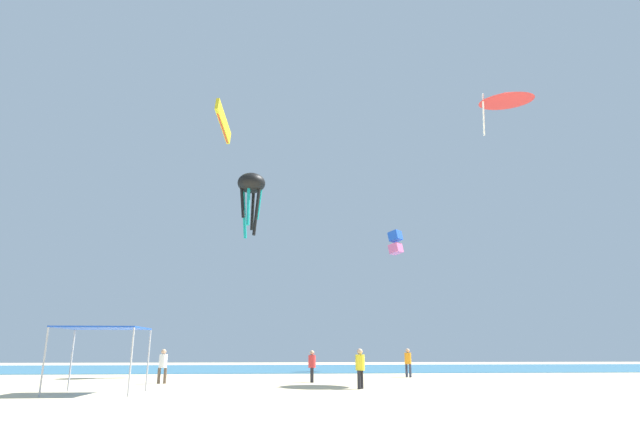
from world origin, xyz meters
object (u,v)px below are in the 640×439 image
(person_central, at_px, (360,365))
(kite_octopus_black, at_px, (251,186))
(canopy_tent, at_px, (103,331))
(person_leftmost, at_px, (312,364))
(kite_parafoil_yellow, at_px, (223,122))
(kite_delta_red, at_px, (506,97))
(person_near_tent, at_px, (163,363))
(person_rightmost, at_px, (408,360))
(kite_box_blue, at_px, (396,242))

(person_central, xyz_separation_m, kite_octopus_black, (-6.11, 12.37, 12.66))
(canopy_tent, distance_m, person_leftmost, 11.44)
(kite_parafoil_yellow, relative_size, kite_delta_red, 0.98)
(person_leftmost, xyz_separation_m, kite_parafoil_yellow, (-7.02, 11.08, 19.64))
(person_near_tent, xyz_separation_m, person_leftmost, (8.01, 0.33, -0.04))
(person_near_tent, height_order, person_central, person_central)
(kite_parafoil_yellow, bearing_deg, person_near_tent, -175.27)
(kite_delta_red, bearing_deg, person_rightmost, 157.57)
(person_central, height_order, kite_box_blue, kite_box_blue)
(canopy_tent, xyz_separation_m, kite_parafoil_yellow, (2.17, 17.72, 18.14))
(person_leftmost, distance_m, kite_box_blue, 20.19)
(kite_octopus_black, bearing_deg, kite_delta_red, 136.44)
(person_central, distance_m, kite_delta_red, 20.34)
(kite_delta_red, bearing_deg, kite_octopus_black, 173.62)
(person_leftmost, relative_size, person_rightmost, 0.93)
(person_rightmost, bearing_deg, person_central, -57.69)
(kite_parafoil_yellow, bearing_deg, kite_octopus_black, -132.01)
(person_central, relative_size, kite_box_blue, 0.81)
(person_near_tent, relative_size, kite_delta_red, 0.40)
(kite_box_blue, distance_m, kite_parafoil_yellow, 18.65)
(person_central, height_order, kite_octopus_black, kite_octopus_black)
(person_leftmost, relative_size, person_central, 0.95)
(kite_parafoil_yellow, bearing_deg, kite_delta_red, -110.30)
(person_near_tent, height_order, person_rightmost, person_rightmost)
(person_leftmost, xyz_separation_m, person_rightmost, (6.64, 4.89, 0.07))
(person_rightmost, height_order, kite_delta_red, kite_delta_red)
(person_near_tent, height_order, kite_box_blue, kite_box_blue)
(person_leftmost, relative_size, kite_octopus_black, 0.35)
(person_near_tent, height_order, kite_octopus_black, kite_octopus_black)
(person_leftmost, bearing_deg, kite_delta_red, -94.61)
(person_leftmost, height_order, kite_parafoil_yellow, kite_parafoil_yellow)
(canopy_tent, distance_m, person_near_tent, 6.59)
(canopy_tent, height_order, person_near_tent, canopy_tent)
(kite_octopus_black, xyz_separation_m, kite_box_blue, (12.74, 7.68, -2.48))
(person_central, bearing_deg, canopy_tent, 129.86)
(person_near_tent, bearing_deg, canopy_tent, -102.78)
(kite_octopus_black, bearing_deg, canopy_tent, 51.67)
(kite_parafoil_yellow, distance_m, kite_delta_red, 22.85)
(canopy_tent, bearing_deg, kite_octopus_black, 70.50)
(person_rightmost, distance_m, kite_delta_red, 18.42)
(person_near_tent, relative_size, kite_parafoil_yellow, 0.41)
(person_rightmost, height_order, kite_box_blue, kite_box_blue)
(kite_parafoil_yellow, xyz_separation_m, kite_delta_red, (19.62, -11.33, -2.92))
(person_rightmost, bearing_deg, kite_delta_red, 17.29)
(kite_parafoil_yellow, height_order, kite_delta_red, kite_parafoil_yellow)
(kite_octopus_black, bearing_deg, kite_box_blue, -167.73)
(person_rightmost, bearing_deg, kite_box_blue, 137.57)
(canopy_tent, bearing_deg, person_leftmost, 35.85)
(person_rightmost, distance_m, kite_parafoil_yellow, 24.66)
(person_leftmost, bearing_deg, kite_parafoil_yellow, 28.91)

